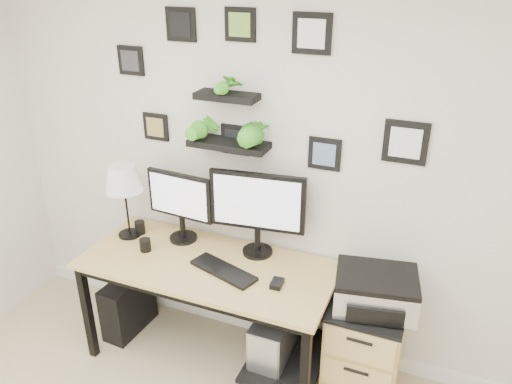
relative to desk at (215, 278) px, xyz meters
The scene contains 14 objects.
room 0.72m from the desk, 46.67° to the left, with size 4.00×4.00×4.00m.
desk is the anchor object (origin of this frame).
monitor_left 0.54m from the desk, 153.48° to the left, with size 0.48×0.20×0.48m.
monitor_right 0.54m from the desk, 41.86° to the left, with size 0.60×0.22×0.56m.
keyboard 0.19m from the desk, 39.81° to the right, with size 0.44×0.14×0.02m, color black.
mouse 0.48m from the desk, 11.62° to the right, with size 0.07×0.10×0.03m, color black.
table_lamp 0.88m from the desk, behind, with size 0.25×0.25×0.52m.
mug 0.51m from the desk, behind, with size 0.07×0.07×0.08m, color black.
pen_cup 0.67m from the desk, 169.11° to the left, with size 0.07×0.07×0.09m, color black.
pc_tower_black 0.83m from the desk, behind, with size 0.18×0.42×0.42m, color black.
pc_tower_grey 0.58m from the desk, ahead, with size 0.21×0.48×0.48m.
file_cabinet 1.02m from the desk, ahead, with size 0.43×0.53×0.67m.
printer 1.01m from the desk, ahead, with size 0.51×0.43×0.21m.
wall_decor 1.08m from the desk, 79.61° to the left, with size 1.95×0.18×0.89m.
Camera 1 is at (0.95, -0.69, 2.48)m, focal length 35.00 mm.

